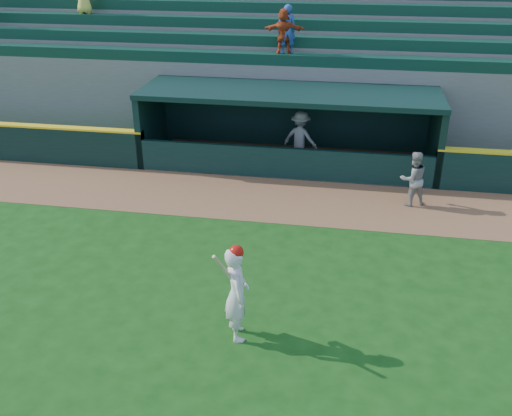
{
  "coord_description": "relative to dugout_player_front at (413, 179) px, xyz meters",
  "views": [
    {
      "loc": [
        1.97,
        -9.79,
        6.9
      ],
      "look_at": [
        0.0,
        1.6,
        1.3
      ],
      "focal_mm": 40.0,
      "sensor_mm": 36.0,
      "label": 1
    }
  ],
  "objects": [
    {
      "name": "batter_at_plate",
      "position": [
        -3.63,
        -6.5,
        0.19
      ],
      "size": [
        0.66,
        0.84,
        1.97
      ],
      "color": "silver",
      "rests_on": "ground"
    },
    {
      "name": "dugout_player_inside",
      "position": [
        -3.39,
        2.64,
        0.1
      ],
      "size": [
        1.28,
        0.95,
        1.76
      ],
      "primitive_type": "imported",
      "rotation": [
        0.0,
        0.0,
        2.85
      ],
      "color": "#A5A5A0",
      "rests_on": "ground"
    },
    {
      "name": "warning_track",
      "position": [
        -3.78,
        -0.32,
        -0.78
      ],
      "size": [
        40.0,
        3.0,
        0.01
      ],
      "primitive_type": "cube",
      "color": "brown",
      "rests_on": "ground"
    },
    {
      "name": "ground",
      "position": [
        -3.78,
        -5.22,
        -0.78
      ],
      "size": [
        120.0,
        120.0,
        0.0
      ],
      "primitive_type": "plane",
      "color": "#134210",
      "rests_on": "ground"
    },
    {
      "name": "stands",
      "position": [
        -3.78,
        7.35,
        1.61
      ],
      "size": [
        34.5,
        6.25,
        7.6
      ],
      "color": "slate",
      "rests_on": "ground"
    },
    {
      "name": "dugout_player_front",
      "position": [
        0.0,
        0.0,
        0.0
      ],
      "size": [
        0.93,
        0.84,
        1.57
      ],
      "primitive_type": "imported",
      "rotation": [
        0.0,
        0.0,
        3.53
      ],
      "color": "gray",
      "rests_on": "ground"
    },
    {
      "name": "dugout",
      "position": [
        -3.78,
        2.79,
        0.57
      ],
      "size": [
        9.4,
        2.8,
        2.46
      ],
      "color": "slate",
      "rests_on": "ground"
    }
  ]
}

